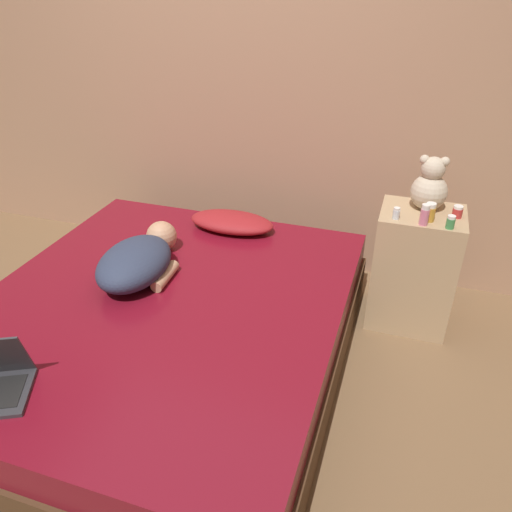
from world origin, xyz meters
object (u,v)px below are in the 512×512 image
at_px(teddy_bear, 430,186).
at_px(bottle_amber, 430,212).
at_px(pillow, 232,222).
at_px(person_lying, 139,259).
at_px(bottle_pink, 425,215).
at_px(bottle_clear, 396,213).
at_px(bottle_green, 451,222).
at_px(bottle_red, 458,212).

bearing_deg(teddy_bear, bottle_amber, -83.29).
bearing_deg(pillow, teddy_bear, 2.80).
relative_size(person_lying, teddy_bear, 2.29).
xyz_separation_m(teddy_bear, bottle_pink, (-0.01, -0.21, -0.07)).
distance_m(bottle_clear, bottle_green, 0.27).
distance_m(pillow, bottle_clear, 1.00).
relative_size(bottle_green, bottle_pink, 0.62).
bearing_deg(teddy_bear, bottle_red, -21.59).
height_order(person_lying, bottle_red, bottle_red).
bearing_deg(bottle_clear, bottle_red, 21.31).
distance_m(bottle_green, bottle_amber, 0.12).
xyz_separation_m(pillow, person_lying, (-0.27, -0.64, 0.04)).
xyz_separation_m(teddy_bear, bottle_red, (0.16, -0.06, -0.10)).
distance_m(bottle_green, bottle_pink, 0.13).
distance_m(person_lying, bottle_clear, 1.35).
xyz_separation_m(pillow, teddy_bear, (1.10, 0.05, 0.36)).
distance_m(person_lying, bottle_red, 1.67).
bearing_deg(teddy_bear, pillow, -177.20).
bearing_deg(teddy_bear, person_lying, -153.21).
distance_m(teddy_bear, bottle_clear, 0.25).
relative_size(pillow, bottle_clear, 8.55).
distance_m(person_lying, bottle_amber, 1.51).
height_order(teddy_bear, bottle_red, teddy_bear).
height_order(pillow, bottle_green, bottle_green).
distance_m(teddy_bear, bottle_amber, 0.17).
bearing_deg(bottle_green, bottle_amber, 151.54).
relative_size(bottle_clear, bottle_green, 0.90).
distance_m(person_lying, bottle_pink, 1.47).
height_order(person_lying, bottle_clear, bottle_clear).
xyz_separation_m(person_lying, bottle_pink, (1.37, 0.49, 0.24)).
height_order(person_lying, bottle_amber, bottle_amber).
distance_m(pillow, teddy_bear, 1.16).
bearing_deg(bottle_amber, bottle_pink, -114.53).
bearing_deg(bottle_amber, person_lying, -158.66).
bearing_deg(bottle_pink, bottle_green, 0.23).
bearing_deg(bottle_green, bottle_pink, -179.77).
distance_m(pillow, bottle_red, 1.28).
relative_size(bottle_clear, bottle_pink, 0.56).
bearing_deg(pillow, bottle_green, -7.07).
bearing_deg(bottle_clear, bottle_amber, 9.81).
xyz_separation_m(teddy_bear, bottle_green, (0.12, -0.21, -0.09)).
bearing_deg(bottle_amber, bottle_red, 32.88).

